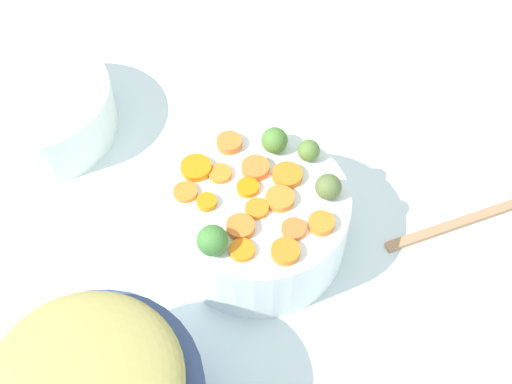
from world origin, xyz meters
name	(u,v)px	position (x,y,z in m)	size (l,w,h in m)	color
tabletop	(270,233)	(0.00, 0.00, 0.01)	(2.40, 2.40, 0.02)	white
serving_bowl_carrots	(256,219)	(-0.03, 0.00, 0.07)	(0.23, 0.23, 0.10)	white
stuffing_mound	(84,382)	(-0.33, -0.01, 0.17)	(0.20, 0.20, 0.06)	tan
carrot_slice_0	(294,229)	(-0.04, -0.06, 0.12)	(0.03, 0.03, 0.01)	orange
carrot_slice_1	(321,223)	(-0.01, -0.08, 0.13)	(0.03, 0.03, 0.01)	orange
carrot_slice_2	(257,209)	(-0.04, -0.01, 0.12)	(0.03, 0.03, 0.01)	orange
carrot_slice_3	(185,192)	(-0.07, 0.08, 0.12)	(0.03, 0.03, 0.01)	orange
carrot_slice_4	(287,175)	(0.02, -0.01, 0.13)	(0.04, 0.04, 0.01)	orange
carrot_slice_5	(196,168)	(-0.04, 0.09, 0.13)	(0.04, 0.04, 0.01)	orange
carrot_slice_6	(229,143)	(0.02, 0.08, 0.13)	(0.03, 0.03, 0.01)	orange
carrot_slice_7	(220,174)	(-0.03, 0.06, 0.12)	(0.03, 0.03, 0.01)	orange
carrot_slice_8	(255,168)	(0.01, 0.03, 0.13)	(0.04, 0.04, 0.01)	orange
carrot_slice_9	(280,199)	(-0.01, -0.02, 0.13)	(0.04, 0.04, 0.01)	orange
carrot_slice_10	(207,202)	(-0.07, 0.05, 0.13)	(0.03, 0.03, 0.01)	orange
carrot_slice_11	(242,250)	(-0.10, -0.03, 0.12)	(0.03, 0.03, 0.01)	orange
carrot_slice_12	(248,188)	(-0.02, 0.02, 0.12)	(0.03, 0.03, 0.01)	orange
carrot_slice_13	(241,227)	(-0.08, -0.01, 0.13)	(0.03, 0.03, 0.01)	orange
carrot_slice_14	(285,252)	(-0.07, -0.07, 0.13)	(0.03, 0.03, 0.01)	orange
brussels_sprout_0	(309,151)	(0.06, -0.01, 0.14)	(0.03, 0.03, 0.03)	#5B7D37
brussels_sprout_1	(328,187)	(0.03, -0.06, 0.14)	(0.03, 0.03, 0.03)	#5B713A
brussels_sprout_2	(211,239)	(-0.12, 0.00, 0.14)	(0.04, 0.04, 0.04)	#438237
brussels_sprout_3	(275,140)	(0.05, 0.03, 0.14)	(0.03, 0.03, 0.03)	#4F8233
wooden_spoon	(500,209)	(0.22, -0.24, 0.03)	(0.23, 0.16, 0.01)	#AC7F58
casserole_dish	(38,111)	(-0.06, 0.38, 0.06)	(0.22, 0.22, 0.08)	white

